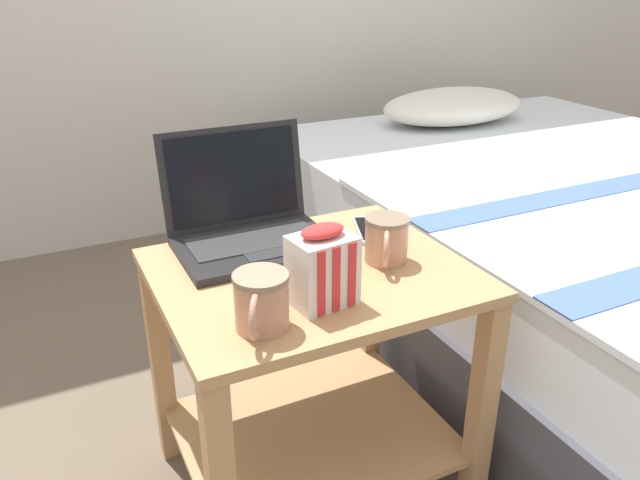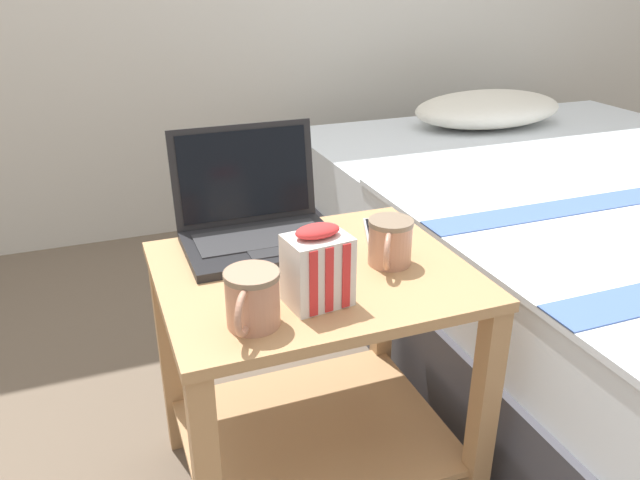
# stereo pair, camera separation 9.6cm
# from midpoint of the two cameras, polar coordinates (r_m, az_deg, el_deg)

# --- Properties ---
(ground_plane) EXTENTS (8.00, 8.00, 0.00)m
(ground_plane) POSITION_cam_midpoint_polar(r_m,az_deg,el_deg) (1.57, 1.33, -20.87)
(ground_plane) COLOR brown
(bed) EXTENTS (1.59, 2.05, 0.64)m
(bed) POSITION_cam_midpoint_polar(r_m,az_deg,el_deg) (2.23, 26.30, -1.00)
(bed) COLOR #3F3F47
(bed) RESTS_ON ground_plane
(bedside_table) EXTENTS (0.61, 0.51, 0.55)m
(bedside_table) POSITION_cam_midpoint_polar(r_m,az_deg,el_deg) (1.35, 1.48, -10.24)
(bedside_table) COLOR tan
(bedside_table) RESTS_ON ground_plane
(laptop) EXTENTS (0.32, 0.27, 0.24)m
(laptop) POSITION_cam_midpoint_polar(r_m,az_deg,el_deg) (1.36, -3.84, 1.75)
(laptop) COLOR black
(laptop) RESTS_ON bedside_table
(mug_front_left) EXTENTS (0.10, 0.12, 0.10)m
(mug_front_left) POSITION_cam_midpoint_polar(r_m,az_deg,el_deg) (1.26, 8.60, -0.04)
(mug_front_left) COLOR tan
(mug_front_left) RESTS_ON bedside_table
(mug_front_right) EXTENTS (0.10, 0.13, 0.10)m
(mug_front_right) POSITION_cam_midpoint_polar(r_m,az_deg,el_deg) (1.04, -3.61, -5.24)
(mug_front_right) COLOR tan
(mug_front_right) RESTS_ON bedside_table
(snack_bag) EXTENTS (0.12, 0.10, 0.15)m
(snack_bag) POSITION_cam_midpoint_polar(r_m,az_deg,el_deg) (1.10, 2.29, -2.59)
(snack_bag) COLOR silver
(snack_bag) RESTS_ON bedside_table
(cell_phone) EXTENTS (0.12, 0.16, 0.01)m
(cell_phone) POSITION_cam_midpoint_polar(r_m,az_deg,el_deg) (1.42, 7.64, 0.71)
(cell_phone) COLOR #B7BABC
(cell_phone) RESTS_ON bedside_table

